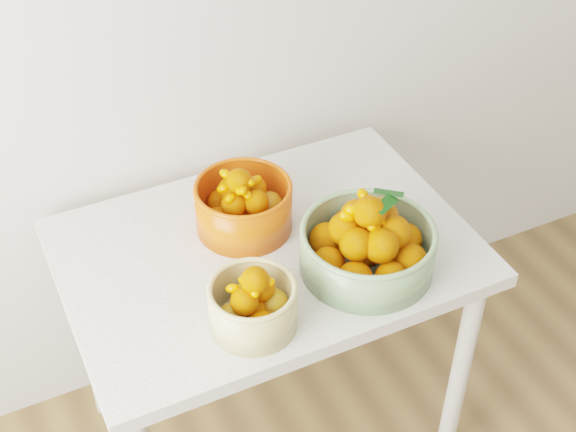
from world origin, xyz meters
name	(u,v)px	position (x,y,z in m)	size (l,w,h in m)	color
table	(267,274)	(-0.25, 1.60, 0.65)	(1.00, 0.70, 0.75)	silver
bowl_cream	(253,304)	(-0.39, 1.38, 0.81)	(0.23, 0.23, 0.17)	tan
bowl_green	(368,245)	(-0.07, 1.43, 0.82)	(0.41, 0.41, 0.21)	gray
bowl_orange	(243,205)	(-0.27, 1.69, 0.82)	(0.32, 0.32, 0.18)	#DE400E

